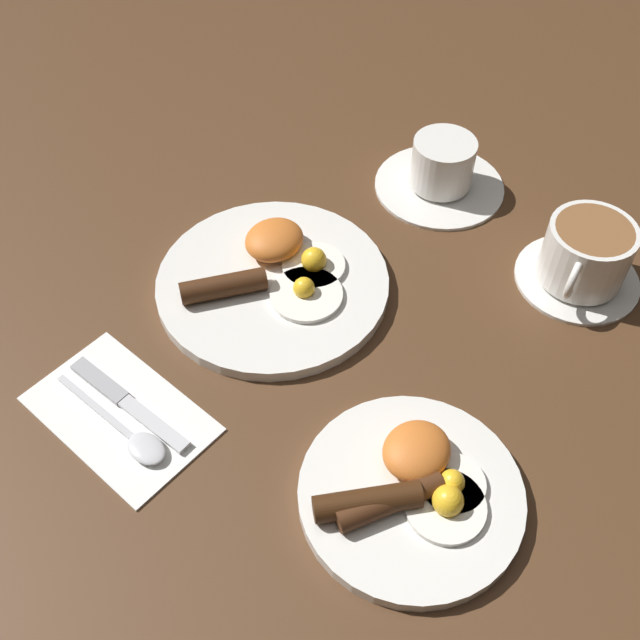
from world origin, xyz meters
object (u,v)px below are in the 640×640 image
at_px(breakfast_plate_near, 274,278).
at_px(breakfast_plate_far, 411,490).
at_px(teacup_near, 441,170).
at_px(spoon, 134,439).
at_px(teacup_far, 585,258).
at_px(knife, 122,399).

distance_m(breakfast_plate_near, breakfast_plate_far, 0.30).
bearing_deg(breakfast_plate_far, breakfast_plate_near, -108.53).
height_order(breakfast_plate_near, teacup_near, teacup_near).
xyz_separation_m(breakfast_plate_near, teacup_near, (-0.27, 0.03, 0.02)).
bearing_deg(teacup_near, spoon, 3.12).
relative_size(breakfast_plate_near, spoon, 1.72).
bearing_deg(teacup_far, knife, -26.91).
height_order(knife, spoon, spoon).
height_order(teacup_near, spoon, teacup_near).
relative_size(knife, spoon, 1.05).
bearing_deg(spoon, teacup_near, 88.69).
distance_m(teacup_far, spoon, 0.53).
xyz_separation_m(breakfast_plate_near, teacup_far, (-0.25, 0.25, 0.03)).
distance_m(breakfast_plate_far, spoon, 0.27).
bearing_deg(teacup_near, breakfast_plate_far, 35.07).
relative_size(breakfast_plate_near, teacup_near, 1.59).
height_order(breakfast_plate_far, teacup_near, teacup_near).
bearing_deg(breakfast_plate_near, spoon, 12.94).
xyz_separation_m(teacup_near, knife, (0.49, -0.02, -0.02)).
xyz_separation_m(breakfast_plate_near, spoon, (0.24, 0.06, -0.00)).
distance_m(breakfast_plate_near, teacup_far, 0.35).
bearing_deg(spoon, knife, 152.63).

